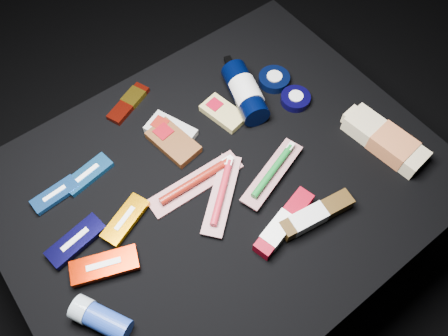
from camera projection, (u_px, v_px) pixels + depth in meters
ground at (222, 240)px, 1.35m from camera, size 3.00×3.00×0.00m
cloth_table at (222, 214)px, 1.17m from camera, size 0.98×0.78×0.40m
luna_bar_0 at (88, 174)px, 1.00m from camera, size 0.12×0.06×0.02m
luna_bar_1 at (55, 195)px, 0.97m from camera, size 0.11×0.05×0.01m
luna_bar_2 at (76, 241)px, 0.91m from camera, size 0.13×0.07×0.02m
luna_bar_3 at (125, 220)px, 0.93m from camera, size 0.13×0.09×0.02m
luna_bar_4 at (105, 265)px, 0.88m from camera, size 0.14×0.10×0.02m
clif_bar_0 at (172, 141)px, 1.04m from camera, size 0.09×0.14×0.02m
clif_bar_1 at (169, 130)px, 1.05m from camera, size 0.10×0.13×0.02m
clif_bar_2 at (222, 112)px, 1.08m from camera, size 0.08×0.12×0.02m
power_bar at (130, 101)px, 1.10m from camera, size 0.13×0.08×0.02m
lotion_bottle at (245, 92)px, 1.08m from camera, size 0.11×0.22×0.07m
cream_tin_upper at (274, 79)px, 1.13m from camera, size 0.08×0.08×0.03m
cream_tin_lower at (295, 99)px, 1.10m from camera, size 0.07×0.07×0.02m
bodywash_bottle at (386, 141)px, 1.02m from camera, size 0.09×0.22×0.04m
deodorant_stick at (100, 318)px, 0.82m from camera, size 0.10×0.12×0.05m
toothbrush_pack_0 at (197, 182)px, 0.98m from camera, size 0.23×0.06×0.03m
toothbrush_pack_1 at (222, 192)px, 0.96m from camera, size 0.19×0.17×0.02m
toothbrush_pack_2 at (273, 171)px, 0.98m from camera, size 0.20×0.10×0.02m
toothpaste_carton_red at (282, 225)px, 0.92m from camera, size 0.18×0.08×0.03m
toothpaste_carton_green at (313, 216)px, 0.93m from camera, size 0.17×0.06×0.03m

